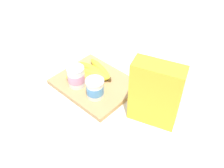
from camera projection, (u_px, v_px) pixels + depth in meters
The scene contains 6 objects.
ground_plane at pixel (95, 86), 1.08m from camera, with size 2.40×2.40×0.00m, color white.
cutting_board at pixel (95, 84), 1.07m from camera, with size 0.32×0.26×0.02m, color tan.
cereal_box at pixel (155, 94), 0.86m from camera, with size 0.17×0.07×0.25m, color yellow.
yogurt_cup_front at pixel (95, 89), 0.98m from camera, with size 0.07×0.07×0.08m.
yogurt_cup_back at pixel (76, 77), 1.02m from camera, with size 0.07×0.07×0.09m.
banana_bunch at pixel (93, 73), 1.08m from camera, with size 0.19×0.19×0.04m.
Camera 1 is at (-0.59, 0.54, 0.73)m, focal length 40.58 mm.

